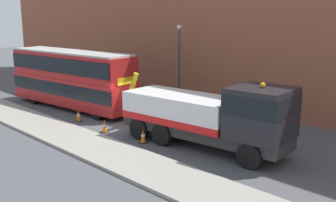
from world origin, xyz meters
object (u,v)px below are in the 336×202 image
object	(u,v)px
traffic_cone_near_bus	(78,116)
traffic_cone_midway	(105,127)
double_decker_bus	(71,77)
recovery_tow_truck	(210,115)
traffic_cone_near_truck	(143,137)
street_lamp	(179,58)

from	to	relation	value
traffic_cone_near_bus	traffic_cone_midway	xyz separation A→B (m)	(3.18, -0.31, 0.00)
double_decker_bus	traffic_cone_midway	size ratio (longest dim) A/B	15.55
recovery_tow_truck	double_decker_bus	bearing A→B (deg)	174.53
double_decker_bus	traffic_cone_midway	bearing A→B (deg)	-22.82
traffic_cone_midway	traffic_cone_near_truck	xyz separation A→B (m)	(2.93, 0.32, 0.00)
traffic_cone_near_truck	recovery_tow_truck	bearing A→B (deg)	30.37
traffic_cone_near_bus	street_lamp	size ratio (longest dim) A/B	0.12
traffic_cone_near_bus	recovery_tow_truck	bearing A→B (deg)	11.05
recovery_tow_truck	traffic_cone_midway	world-z (taller)	recovery_tow_truck
recovery_tow_truck	traffic_cone_midway	size ratio (longest dim) A/B	14.21
double_decker_bus	traffic_cone_near_bus	distance (m)	4.30
recovery_tow_truck	traffic_cone_near_truck	distance (m)	3.78
double_decker_bus	traffic_cone_near_bus	world-z (taller)	double_decker_bus
traffic_cone_midway	double_decker_bus	bearing A→B (deg)	162.87
recovery_tow_truck	traffic_cone_near_bus	world-z (taller)	recovery_tow_truck
recovery_tow_truck	traffic_cone_near_truck	world-z (taller)	recovery_tow_truck
traffic_cone_near_bus	traffic_cone_midway	size ratio (longest dim) A/B	1.00
traffic_cone_near_bus	traffic_cone_near_truck	world-z (taller)	same
traffic_cone_midway	traffic_cone_near_truck	size ratio (longest dim) A/B	1.00
recovery_tow_truck	street_lamp	distance (m)	10.09
recovery_tow_truck	double_decker_bus	size ratio (longest dim) A/B	0.91
double_decker_bus	traffic_cone_midway	world-z (taller)	double_decker_bus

